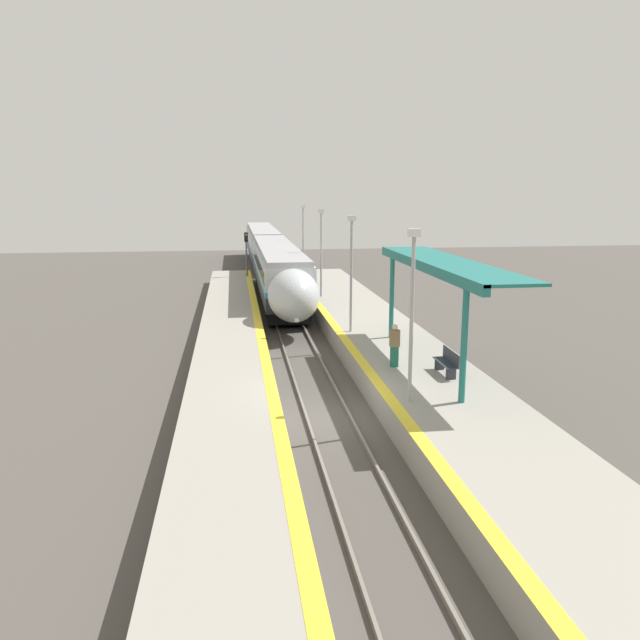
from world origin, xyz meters
The scene contains 14 objects.
ground_plane centered at (0.00, 0.00, 0.00)m, with size 120.00×120.00×0.00m, color #4C4742.
rail_left centered at (-0.72, 0.00, 0.07)m, with size 0.08×90.00×0.15m, color slate.
rail_right centered at (0.72, 0.00, 0.07)m, with size 0.08×90.00×0.15m, color slate.
train centered at (0.00, 32.22, 2.14)m, with size 2.74×45.00×3.73m.
platform_right centered at (3.77, 0.00, 0.48)m, with size 4.28×64.00×0.97m.
platform_left centered at (-3.15, 0.00, 0.48)m, with size 3.05×64.00×0.97m.
platform_bench centered at (4.51, 1.23, 1.43)m, with size 0.44×1.64×0.89m.
person_waiting centered at (2.88, 2.46, 1.79)m, with size 0.36×0.22×1.62m.
railway_signal centered at (-1.97, 28.46, 2.63)m, with size 0.28×0.28×4.30m.
lamppost_near centered at (2.38, -1.36, 4.02)m, with size 0.36×0.20×5.35m.
lamppost_mid centered at (2.38, 8.55, 4.02)m, with size 0.36×0.20×5.35m.
lamppost_far centered at (2.38, 18.46, 4.02)m, with size 0.36×0.20×5.35m.
lamppost_farthest centered at (2.38, 28.37, 4.02)m, with size 0.36×0.20×5.35m.
station_canopy centered at (4.52, 2.71, 4.63)m, with size 2.02×11.85×3.92m.
Camera 1 is at (-2.95, -19.39, 7.43)m, focal length 35.00 mm.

